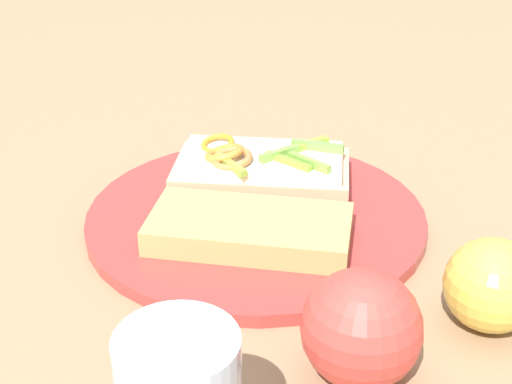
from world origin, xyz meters
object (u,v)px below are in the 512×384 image
(plate, at_px, (256,217))
(bread_slice_side, at_px, (250,229))
(apple_0, at_px, (361,328))
(apple_2, at_px, (492,285))
(sandwich, at_px, (260,170))

(plate, height_order, bread_slice_side, bread_slice_side)
(plate, distance_m, apple_0, 0.21)
(plate, height_order, apple_2, apple_2)
(plate, height_order, sandwich, sandwich)
(bread_slice_side, bearing_deg, plate, 93.82)
(apple_0, height_order, apple_2, apple_0)
(plate, xyz_separation_m, bread_slice_side, (-0.04, -0.03, 0.02))
(sandwich, bearing_deg, plate, -88.76)
(apple_2, bearing_deg, sandwich, 84.16)
(plate, bearing_deg, bread_slice_side, -142.09)
(plate, distance_m, sandwich, 0.05)
(bread_slice_side, xyz_separation_m, apple_0, (-0.06, -0.16, 0.02))
(plate, bearing_deg, apple_2, -86.99)
(sandwich, bearing_deg, apple_0, -69.56)
(plate, xyz_separation_m, apple_0, (-0.10, -0.19, 0.03))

